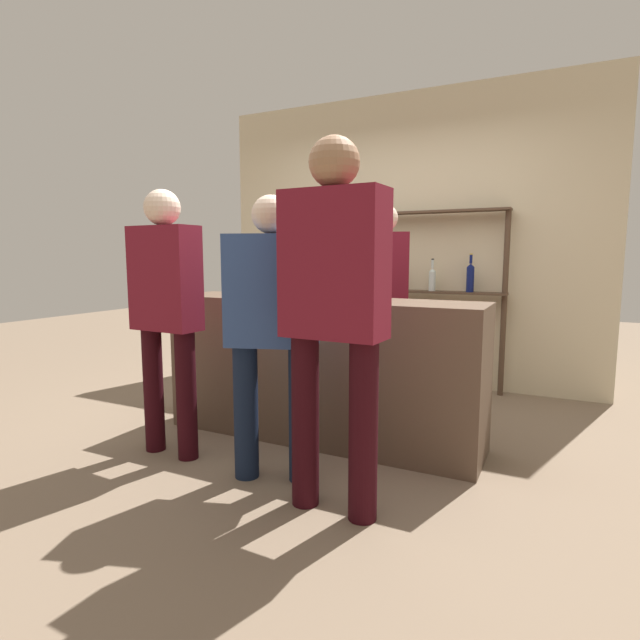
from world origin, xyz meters
The scene contains 13 objects.
ground_plane centered at (0.00, 0.00, 0.00)m, with size 16.00×16.00×0.00m, color #7A6651.
bar_counter centered at (0.00, 0.00, 0.48)m, with size 2.19×0.51×0.97m, color brown.
back_wall centered at (0.00, 1.86, 1.40)m, with size 3.79×0.12×2.80m, color beige.
back_shelf centered at (-0.01, 1.68, 1.11)m, with size 2.04×0.18×1.67m.
counter_bottle_0 centered at (-0.56, -0.01, 1.09)m, with size 0.08×0.08×0.32m.
counter_bottle_1 centered at (0.05, 0.12, 1.11)m, with size 0.08×0.08×0.36m.
counter_bottle_2 centered at (-0.31, 0.12, 1.12)m, with size 0.09×0.09×0.37m.
wine_glass centered at (0.39, 0.14, 1.09)m, with size 0.08×0.08×0.16m.
ice_bucket centered at (0.22, 0.05, 1.06)m, with size 0.18×0.18×0.19m.
customer_right centered at (0.51, -0.88, 1.05)m, with size 0.50×0.24×1.79m.
customer_left centered at (-0.72, -0.68, 0.97)m, with size 0.45×0.22×1.65m.
customer_center centered at (0.05, -0.69, 0.91)m, with size 0.54×0.36×1.57m.
server_behind_counter centered at (0.18, 0.75, 0.99)m, with size 0.43×0.29×1.65m.
Camera 1 is at (1.48, -2.99, 1.25)m, focal length 28.00 mm.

